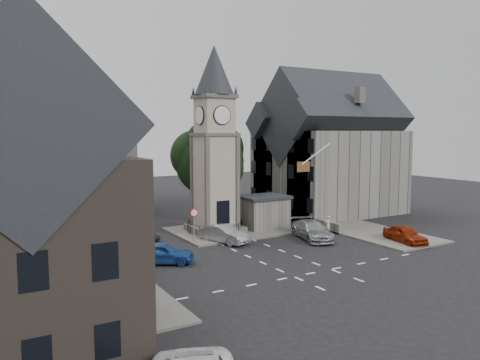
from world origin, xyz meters
TOP-DOWN VIEW (x-y plane):
  - ground at (0.00, 0.00)m, footprint 120.00×120.00m
  - pavement_west at (-12.50, 6.00)m, footprint 6.00×30.00m
  - pavement_east at (12.00, 8.00)m, footprint 6.00×26.00m
  - central_island at (1.50, 8.00)m, footprint 10.00×8.00m
  - road_markings at (0.00, -5.50)m, footprint 20.00×8.00m
  - clock_tower at (0.00, 7.99)m, footprint 4.86×4.86m
  - stone_shelter at (4.80, 7.50)m, footprint 4.30×3.30m
  - town_tree at (2.00, 13.00)m, footprint 7.20×7.20m
  - warning_sign_post at (-3.20, 5.43)m, footprint 0.70×0.19m
  - terrace_pink at (-15.50, 16.00)m, footprint 8.10×7.60m
  - terrace_cream at (-15.50, 8.00)m, footprint 8.10×7.60m
  - terrace_tudor at (-15.50, 0.00)m, footprint 8.10×7.60m
  - building_sw_stone at (-17.00, -9.00)m, footprint 8.60×7.60m
  - backdrop_west at (-12.00, 28.00)m, footprint 20.00×10.00m
  - east_building at (15.59, 11.00)m, footprint 14.40×11.40m
  - east_boundary_wall at (9.20, 10.00)m, footprint 0.40×16.00m
  - flagpole at (8.00, 4.00)m, footprint 3.68×0.10m
  - car_west_blue at (-7.50, 1.38)m, footprint 4.64×3.66m
  - car_west_silver at (-10.40, 4.75)m, footprint 4.58×3.02m
  - car_west_grey at (-7.50, 8.00)m, footprint 4.98×3.23m
  - car_island_silver at (-1.00, 4.50)m, footprint 2.92×4.61m
  - car_island_east at (5.92, 1.86)m, footprint 3.49×5.64m
  - car_east_red at (11.50, -3.00)m, footprint 2.40×4.36m
  - pedestrian at (8.00, 2.29)m, footprint 0.67×0.48m

SIDE VIEW (x-z plane):
  - ground at x=0.00m, z-range 0.00..0.00m
  - road_markings at x=0.00m, z-range 0.00..0.01m
  - pavement_west at x=-12.50m, z-range 0.00..0.14m
  - pavement_east at x=12.00m, z-range 0.00..0.14m
  - central_island at x=1.50m, z-range 0.00..0.16m
  - east_boundary_wall at x=9.20m, z-range 0.00..0.90m
  - car_west_grey at x=-7.50m, z-range 0.00..1.28m
  - car_east_red at x=11.50m, z-range 0.00..1.41m
  - car_west_silver at x=-10.40m, z-range 0.00..1.43m
  - car_island_silver at x=-1.00m, z-range 0.00..1.43m
  - car_west_blue at x=-7.50m, z-range 0.00..1.48m
  - car_island_east at x=5.92m, z-range 0.00..1.52m
  - pedestrian at x=8.00m, z-range 0.00..1.73m
  - stone_shelter at x=4.80m, z-range 0.01..3.09m
  - warning_sign_post at x=-3.20m, z-range 0.60..3.45m
  - backdrop_west at x=-12.00m, z-range 0.00..8.00m
  - building_sw_stone at x=-17.00m, z-range 0.15..10.55m
  - terrace_tudor at x=-15.50m, z-range 0.19..12.19m
  - east_building at x=15.59m, z-range -0.04..12.56m
  - terrace_pink at x=-15.50m, z-range 0.18..12.98m
  - terrace_cream at x=-15.50m, z-range 0.18..12.98m
  - town_tree at x=2.00m, z-range 1.57..12.37m
  - flagpole at x=8.00m, z-range 5.63..8.37m
  - clock_tower at x=0.00m, z-range 0.00..16.25m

